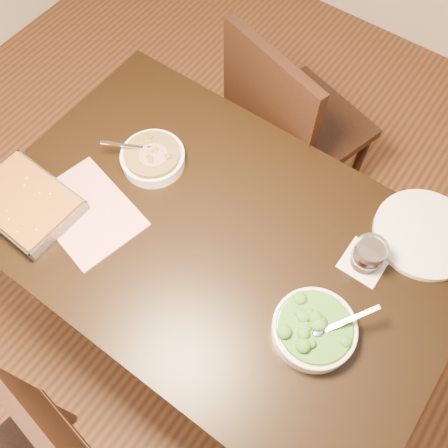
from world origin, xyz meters
name	(u,v)px	position (x,y,z in m)	size (l,w,h in m)	color
ground	(221,316)	(0.00, 0.00, 0.00)	(4.00, 4.00, 0.00)	#442113
table	(219,251)	(0.00, 0.00, 0.65)	(1.40, 0.90, 0.75)	black
magazine_a	(87,212)	(-0.38, -0.17, 0.75)	(0.33, 0.24, 0.01)	#BC3548
coaster	(364,262)	(0.39, 0.18, 0.75)	(0.12, 0.12, 0.00)	white
stew_bowl	(153,157)	(-0.33, 0.09, 0.78)	(0.21, 0.21, 0.08)	white
broccoli_bowl	(314,329)	(0.37, -0.08, 0.78)	(0.22, 0.23, 0.09)	white
baking_dish	(26,203)	(-0.53, -0.26, 0.78)	(0.32, 0.24, 0.06)	silver
wine_tumbler	(369,254)	(0.39, 0.18, 0.80)	(0.09, 0.09, 0.10)	black
dinner_plate	(424,234)	(0.49, 0.36, 0.76)	(0.30, 0.30, 0.02)	white
chair_far	(288,125)	(-0.14, 0.64, 0.54)	(0.56, 0.56, 0.97)	black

